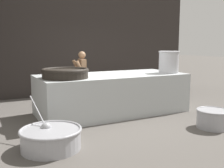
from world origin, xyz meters
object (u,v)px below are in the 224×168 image
Objects in this scene: prep_bowl_meat at (213,118)px; giant_wok_near at (65,73)px; prep_bowl_vegetables at (51,137)px; stock_pot at (169,62)px; cook at (82,76)px.

giant_wok_near is at bearing 143.42° from prep_bowl_meat.
prep_bowl_meat is (2.49, -1.85, -0.86)m from giant_wok_near.
prep_bowl_vegetables reaches higher than prep_bowl_meat.
prep_bowl_vegetables is at bearing -159.54° from stock_pot.
prep_bowl_vegetables is (-1.65, -2.92, -0.62)m from cook.
stock_pot is 0.38× the size of cook.
prep_bowl_meat is at bearing 122.13° from cook.
prep_bowl_vegetables is 1.91× the size of prep_bowl_meat.
stock_pot is 2.44m from cook.
giant_wok_near is 3.21m from prep_bowl_meat.
cook reaches higher than giant_wok_near.
stock_pot is at bearing 20.46° from prep_bowl_vegetables.
cook is at bearing 114.79° from prep_bowl_meat.
giant_wok_near is 1.82m from prep_bowl_vegetables.
cook is at bearing 57.52° from giant_wok_near.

